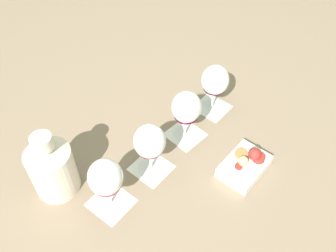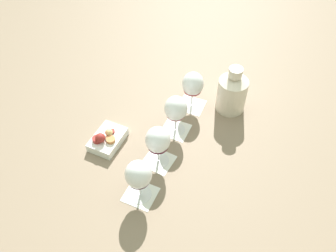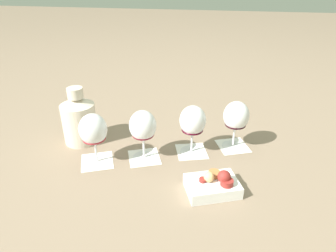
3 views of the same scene
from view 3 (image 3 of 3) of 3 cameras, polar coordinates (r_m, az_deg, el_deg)
name	(u,v)px [view 3 (image 3 of 3)]	position (r m, az deg, el deg)	size (l,w,h in m)	color
ground_plane	(167,154)	(0.99, -0.17, -5.27)	(8.00, 8.00, 0.00)	#7F6B56
tasting_card_0	(97,161)	(0.98, -13.33, -6.55)	(0.13, 0.13, 0.00)	white
tasting_card_1	(144,157)	(0.98, -4.56, -5.94)	(0.13, 0.13, 0.00)	white
tasting_card_2	(191,151)	(1.01, 4.48, -4.82)	(0.12, 0.13, 0.00)	white
tasting_card_3	(233,146)	(1.06, 12.23, -3.72)	(0.13, 0.13, 0.00)	white
wine_glass_0	(93,132)	(0.93, -14.04, -1.02)	(0.08, 0.08, 0.16)	white
wine_glass_1	(143,128)	(0.92, -4.80, -0.38)	(0.08, 0.08, 0.16)	white
wine_glass_2	(193,123)	(0.95, 4.72, 0.66)	(0.08, 0.08, 0.16)	white
wine_glass_3	(236,118)	(1.01, 12.83, 1.51)	(0.08, 0.08, 0.16)	white
ceramic_vase	(79,119)	(1.07, -16.58, 1.30)	(0.12, 0.12, 0.20)	beige
snack_dish	(213,185)	(0.84, 8.65, -10.98)	(0.17, 0.14, 0.07)	white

